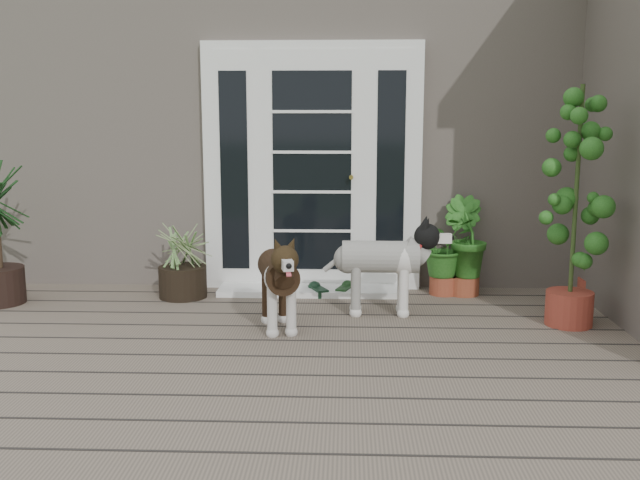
{
  "coord_description": "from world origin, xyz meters",
  "views": [
    {
      "loc": [
        0.1,
        -3.54,
        1.61
      ],
      "look_at": [
        -0.1,
        1.75,
        0.7
      ],
      "focal_mm": 39.45,
      "sensor_mm": 36.0,
      "label": 1
    }
  ],
  "objects": [
    {
      "name": "deck",
      "position": [
        0.0,
        0.4,
        0.06
      ],
      "size": [
        6.2,
        4.6,
        0.12
      ],
      "primitive_type": "cube",
      "color": "#6B5B4C",
      "rests_on": "ground"
    },
    {
      "name": "house_main",
      "position": [
        0.0,
        4.65,
        1.55
      ],
      "size": [
        7.4,
        4.0,
        3.1
      ],
      "primitive_type": "cube",
      "color": "#665E54",
      "rests_on": "ground"
    },
    {
      "name": "door_unit",
      "position": [
        -0.2,
        2.6,
        1.19
      ],
      "size": [
        1.9,
        0.14,
        2.15
      ],
      "primitive_type": "cube",
      "color": "white",
      "rests_on": "deck"
    },
    {
      "name": "door_step",
      "position": [
        -0.2,
        2.4,
        0.14
      ],
      "size": [
        1.6,
        0.4,
        0.05
      ],
      "primitive_type": "cube",
      "color": "white",
      "rests_on": "deck"
    },
    {
      "name": "brindle_dog",
      "position": [
        -0.38,
        1.32,
        0.43
      ],
      "size": [
        0.49,
        0.8,
        0.62
      ],
      "primitive_type": null,
      "rotation": [
        0.0,
        0.0,
        3.38
      ],
      "color": "#322012",
      "rests_on": "deck"
    },
    {
      "name": "white_dog",
      "position": [
        0.36,
        1.75,
        0.45
      ],
      "size": [
        0.79,
        0.34,
        0.66
      ],
      "primitive_type": null,
      "rotation": [
        0.0,
        0.0,
        -1.57
      ],
      "color": "beige",
      "rests_on": "deck"
    },
    {
      "name": "spider_plant",
      "position": [
        -1.28,
        2.21,
        0.48
      ],
      "size": [
        0.82,
        0.82,
        0.71
      ],
      "primitive_type": null,
      "rotation": [
        0.0,
        0.0,
        0.26
      ],
      "color": "#80945B",
      "rests_on": "deck"
    },
    {
      "name": "herb_a",
      "position": [
        0.94,
        2.4,
        0.42
      ],
      "size": [
        0.59,
        0.59,
        0.61
      ],
      "primitive_type": "imported",
      "rotation": [
        0.0,
        0.0,
        0.29
      ],
      "color": "#18541C",
      "rests_on": "deck"
    },
    {
      "name": "herb_b",
      "position": [
        1.11,
        2.4,
        0.43
      ],
      "size": [
        0.59,
        0.59,
        0.63
      ],
      "primitive_type": "imported",
      "rotation": [
        0.0,
        0.0,
        2.4
      ],
      "color": "#1D6623",
      "rests_on": "deck"
    },
    {
      "name": "herb_c",
      "position": [
        2.22,
        2.33,
        0.4
      ],
      "size": [
        0.47,
        0.47,
        0.56
      ],
      "primitive_type": "imported",
      "rotation": [
        0.0,
        0.0,
        4.33
      ],
      "color": "#175118",
      "rests_on": "deck"
    },
    {
      "name": "sapling",
      "position": [
        1.74,
        1.51,
        1.02
      ],
      "size": [
        0.69,
        0.69,
        1.8
      ],
      "primitive_type": null,
      "rotation": [
        0.0,
        0.0,
        -0.39
      ],
      "color": "#23631C",
      "rests_on": "deck"
    },
    {
      "name": "clog_left",
      "position": [
        -0.14,
        2.32,
        0.16
      ],
      "size": [
        0.24,
        0.32,
        0.09
      ],
      "primitive_type": null,
      "rotation": [
        0.0,
        0.0,
        0.43
      ],
      "color": "black",
      "rests_on": "deck"
    },
    {
      "name": "clog_right",
      "position": [
        0.09,
        2.37,
        0.16
      ],
      "size": [
        0.21,
        0.31,
        0.08
      ],
      "primitive_type": null,
      "rotation": [
        0.0,
        0.0,
        -0.3
      ],
      "color": "black",
      "rests_on": "deck"
    }
  ]
}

